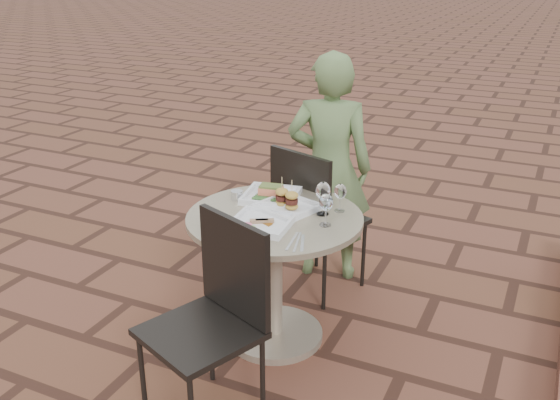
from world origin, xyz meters
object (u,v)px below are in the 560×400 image
at_px(plate_salmon, 271,195).
at_px(plate_sliders, 287,204).
at_px(cafe_table, 275,259).
at_px(diner, 329,168).
at_px(plate_tuna, 262,222).
at_px(chair_near, 216,306).
at_px(chair_far, 312,210).

bearing_deg(plate_salmon, plate_sliders, -36.58).
distance_m(cafe_table, diner, 0.85).
relative_size(cafe_table, plate_tuna, 2.95).
xyz_separation_m(plate_salmon, plate_sliders, (0.14, -0.11, 0.01)).
height_order(cafe_table, chair_near, chair_near).
bearing_deg(chair_near, plate_tuna, 114.40).
distance_m(chair_near, plate_tuna, 0.52).
relative_size(chair_far, plate_tuna, 3.05).
xyz_separation_m(chair_far, plate_tuna, (0.01, -0.67, 0.20)).
bearing_deg(diner, plate_sliders, 78.35).
bearing_deg(chair_near, plate_sliders, 111.18).
relative_size(chair_near, plate_tuna, 3.05).
bearing_deg(cafe_table, plate_sliders, 74.04).
height_order(chair_far, plate_tuna, chair_far).
relative_size(chair_near, diner, 0.64).
relative_size(cafe_table, plate_salmon, 2.78).
bearing_deg(chair_near, chair_far, 113.50).
distance_m(cafe_table, chair_far, 0.54).
bearing_deg(chair_far, plate_salmon, 91.36).
distance_m(chair_far, diner, 0.33).
xyz_separation_m(chair_near, plate_tuna, (-0.02, 0.48, 0.20)).
xyz_separation_m(cafe_table, chair_far, (-0.01, 0.53, 0.07)).
bearing_deg(plate_sliders, cafe_table, -105.96).
relative_size(cafe_table, chair_far, 0.97).
xyz_separation_m(chair_far, plate_sliders, (0.04, -0.44, 0.21)).
bearing_deg(diner, cafe_table, 76.17).
distance_m(cafe_table, chair_near, 0.62).
relative_size(diner, plate_sliders, 4.25).
distance_m(chair_far, plate_tuna, 0.70).
xyz_separation_m(cafe_table, plate_salmon, (-0.12, 0.20, 0.27)).
distance_m(cafe_table, plate_salmon, 0.35).
relative_size(chair_far, chair_near, 1.00).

